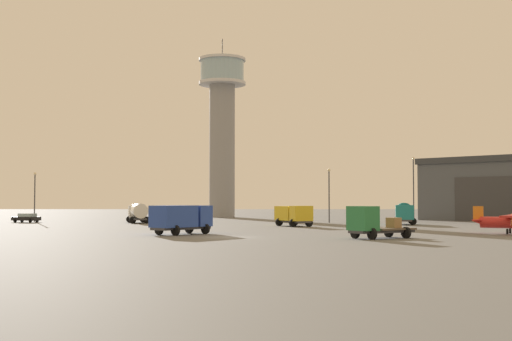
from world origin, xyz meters
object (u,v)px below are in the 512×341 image
Objects in this scene: control_tower at (222,121)px; light_post_north at (329,190)px; truck_box_blue at (181,218)px; car_black at (27,218)px; light_post_west at (413,184)px; truck_flatbed_green at (372,223)px; truck_fuel_tanker_teal at (404,212)px; truck_box_yellow at (293,214)px; airplane_red at (510,221)px; traffic_cone_near_left at (403,231)px; truck_fuel_tanker_white at (138,212)px; light_post_east at (35,192)px.

control_tower is 4.42× the size of light_post_north.
light_post_north is at bearing 11.15° from truck_box_blue.
car_black is at bearing -129.94° from control_tower.
control_tower is 3.51× the size of light_post_west.
truck_fuel_tanker_teal is at bearing -138.90° from truck_flatbed_green.
control_tower is at bearing -109.77° from truck_flatbed_green.
truck_fuel_tanker_teal is 55.95m from car_black.
truck_box_yellow is 0.83× the size of light_post_north.
car_black is at bearing -88.53° from truck_fuel_tanker_teal.
truck_fuel_tanker_teal is at bearing 128.33° from airplane_red.
truck_flatbed_green is (-15.07, -8.89, 0.08)m from airplane_red.
traffic_cone_near_left is (21.49, -0.48, -1.29)m from truck_box_blue.
airplane_red is (32.98, -66.98, -18.00)m from control_tower.
light_post_north is (18.23, -33.05, -14.41)m from control_tower.
truck_flatbed_green is 1.45× the size of car_black.
light_post_east is at bearing 52.96° from truck_fuel_tanker_white.
truck_fuel_tanker_white is 18.94m from light_post_east.
airplane_red is at bearing -143.52° from truck_fuel_tanker_white.
light_post_east is 46.12m from light_post_north.
traffic_cone_near_left is at bearing -153.86° from truck_fuel_tanker_white.
light_post_east is at bearing 174.74° from light_post_north.
light_post_west is 15.10m from light_post_north.
car_black is (-27.89, 35.87, -0.91)m from truck_box_blue.
airplane_red reaches higher than truck_box_yellow.
light_post_north is at bearing -163.40° from car_black.
truck_box_blue is 0.81× the size of light_post_north.
traffic_cone_near_left is (49.38, -36.35, -0.38)m from car_black.
truck_box_blue is 35.14m from truck_fuel_tanker_white.
car_black is (-39.74, 14.56, -0.80)m from truck_box_yellow.
truck_fuel_tanker_white is 1.62× the size of car_black.
truck_flatbed_green is (17.91, -75.87, -17.93)m from control_tower.
airplane_red is 32.65m from truck_box_blue.
car_black is 61.32m from traffic_cone_near_left.
truck_box_yellow reaches higher than car_black.
truck_flatbed_green reaches higher than traffic_cone_near_left.
truck_flatbed_green is 65.61m from light_post_east.
truck_fuel_tanker_teal reaches higher than truck_box_yellow.
truck_fuel_tanker_white is 0.92× the size of light_post_east.
truck_fuel_tanker_white is (-43.11, 31.79, 0.35)m from airplane_red.
truck_fuel_tanker_white is (-22.36, 12.22, 0.09)m from truck_box_yellow.
truck_flatbed_green is at bearing -76.72° from control_tower.
truck_box_blue is at bearing -127.51° from light_post_west.
truck_box_blue is 0.64× the size of light_post_west.
control_tower is 70.95m from truck_box_blue.
truck_box_blue is 0.85× the size of light_post_east.
light_post_east reaches higher than truck_box_yellow.
truck_fuel_tanker_white is at bearing -88.48° from truck_flatbed_green.
truck_fuel_tanker_teal is at bearing -6.84° from truck_box_blue.
truck_flatbed_green is 29.02m from truck_box_yellow.
control_tower reaches higher than traffic_cone_near_left.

